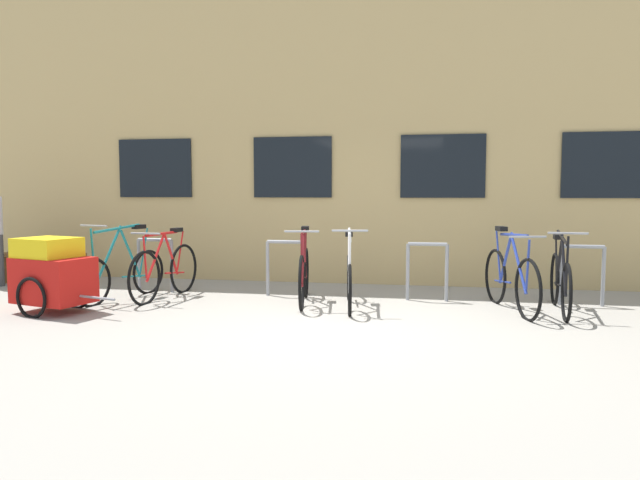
% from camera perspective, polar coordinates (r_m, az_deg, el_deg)
% --- Properties ---
extents(ground_plane, '(42.00, 42.00, 0.00)m').
position_cam_1_polar(ground_plane, '(6.55, 1.40, -8.55)').
color(ground_plane, '#9E998E').
extents(storefront_building, '(28.00, 6.87, 5.70)m').
position_cam_1_polar(storefront_building, '(13.02, 6.06, 10.63)').
color(storefront_building, tan).
rests_on(storefront_building, ground).
extents(bike_rack, '(6.58, 0.05, 0.81)m').
position_cam_1_polar(bike_rack, '(8.32, 3.37, -2.29)').
color(bike_rack, gray).
rests_on(bike_rack, ground).
extents(bicycle_maroon, '(0.44, 1.67, 1.04)m').
position_cam_1_polar(bicycle_maroon, '(8.00, -1.56, -3.28)').
color(bicycle_maroon, black).
rests_on(bicycle_maroon, ground).
extents(bicycle_blue, '(0.57, 1.80, 1.06)m').
position_cam_1_polar(bicycle_blue, '(7.83, 17.85, -3.58)').
color(bicycle_blue, black).
rests_on(bicycle_blue, ground).
extents(bicycle_teal, '(0.56, 1.72, 1.09)m').
position_cam_1_polar(bicycle_teal, '(8.70, -18.50, -2.95)').
color(bicycle_teal, black).
rests_on(bicycle_teal, ground).
extents(bicycle_red, '(0.44, 1.75, 0.99)m').
position_cam_1_polar(bicycle_red, '(8.63, -14.67, -2.83)').
color(bicycle_red, black).
rests_on(bicycle_red, ground).
extents(bicycle_white, '(0.44, 1.70, 1.06)m').
position_cam_1_polar(bicycle_white, '(7.75, 2.82, -3.71)').
color(bicycle_white, black).
rests_on(bicycle_white, ground).
extents(bicycle_black, '(0.44, 1.80, 1.05)m').
position_cam_1_polar(bicycle_black, '(7.97, 22.11, -3.70)').
color(bicycle_black, black).
rests_on(bicycle_black, ground).
extents(bike_trailer, '(1.48, 0.82, 0.95)m').
position_cam_1_polar(bike_trailer, '(8.05, -24.35, -2.94)').
color(bike_trailer, red).
rests_on(bike_trailer, ground).
extents(wooden_bench, '(1.42, 0.40, 0.49)m').
position_cam_1_polar(wooden_bench, '(10.74, -25.28, -1.92)').
color(wooden_bench, brown).
rests_on(wooden_bench, ground).
extents(backpack, '(0.33, 0.29, 0.44)m').
position_cam_1_polar(backpack, '(9.52, -25.17, -3.48)').
color(backpack, black).
rests_on(backpack, ground).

